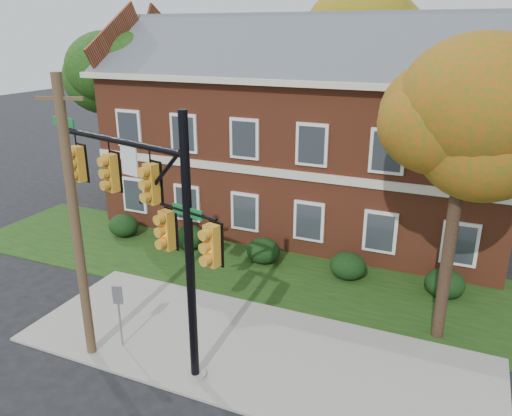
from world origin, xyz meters
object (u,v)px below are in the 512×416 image
at_px(sign_post, 119,306).
at_px(hedge_right, 348,266).
at_px(hedge_far_right, 445,283).
at_px(tree_near_right, 476,124).
at_px(utility_pole, 76,225).
at_px(hedge_left, 189,237).
at_px(tree_far_rear, 375,34).
at_px(hedge_center, 263,251).
at_px(apartment_building, 307,121).
at_px(hedge_far_left, 124,225).
at_px(tree_left_rear, 120,79).
at_px(traffic_signal, 152,213).

bearing_deg(sign_post, hedge_right, 37.45).
xyz_separation_m(hedge_far_right, sign_post, (-8.62, -7.08, 0.87)).
height_order(tree_near_right, utility_pole, tree_near_right).
bearing_deg(hedge_far_right, hedge_left, 180.00).
distance_m(hedge_left, tree_far_rear, 16.25).
bearing_deg(hedge_center, tree_far_rear, 84.15).
distance_m(hedge_right, utility_pole, 10.25).
distance_m(apartment_building, hedge_right, 7.73).
height_order(hedge_far_left, tree_far_rear, tree_far_rear).
distance_m(hedge_center, sign_post, 7.32).
relative_size(tree_left_rear, sign_post, 4.31).
bearing_deg(hedge_right, hedge_far_left, 180.00).
xyz_separation_m(hedge_far_left, utility_pole, (4.75, -7.70, 3.56)).
bearing_deg(hedge_right, sign_post, -125.85).
distance_m(tree_left_rear, tree_far_rear, 14.40).
height_order(hedge_right, sign_post, sign_post).
height_order(hedge_left, hedge_far_right, same).
relative_size(tree_near_right, utility_pole, 1.07).
distance_m(apartment_building, hedge_left, 7.73).
bearing_deg(tree_near_right, utility_pole, -152.81).
relative_size(apartment_building, sign_post, 9.13).
xyz_separation_m(hedge_far_left, tree_near_right, (14.22, -2.83, 6.14)).
bearing_deg(traffic_signal, hedge_right, 77.61).
distance_m(hedge_left, sign_post, 7.38).
relative_size(hedge_center, sign_post, 0.68).
relative_size(tree_near_right, traffic_signal, 1.17).
bearing_deg(tree_near_right, hedge_left, 165.19).
bearing_deg(hedge_center, hedge_right, 0.00).
bearing_deg(tree_near_right, traffic_signal, -149.92).
relative_size(traffic_signal, sign_post, 3.55).
relative_size(apartment_building, hedge_center, 13.43).
distance_m(hedge_left, traffic_signal, 8.82).
relative_size(hedge_far_left, hedge_left, 1.00).
height_order(hedge_far_right, tree_far_rear, tree_far_rear).
height_order(apartment_building, sign_post, apartment_building).
bearing_deg(tree_near_right, hedge_center, 158.58).
bearing_deg(apartment_building, utility_pole, -99.85).
height_order(apartment_building, hedge_far_left, apartment_building).
bearing_deg(sign_post, apartment_building, 65.83).
xyz_separation_m(hedge_right, utility_pole, (-5.75, -7.70, 3.56)).
xyz_separation_m(tree_near_right, tree_far_rear, (-5.88, 15.93, 2.17)).
xyz_separation_m(hedge_far_left, hedge_center, (7.00, 0.00, 0.00)).
distance_m(hedge_left, tree_near_right, 12.68).
xyz_separation_m(tree_left_rear, sign_post, (8.11, -11.22, -5.28)).
distance_m(apartment_building, hedge_far_right, 9.82).
distance_m(hedge_left, hedge_far_right, 10.50).
height_order(hedge_far_left, hedge_left, same).
bearing_deg(tree_left_rear, hedge_center, -23.04).
relative_size(hedge_far_right, sign_post, 0.68).
relative_size(hedge_far_right, tree_left_rear, 0.16).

